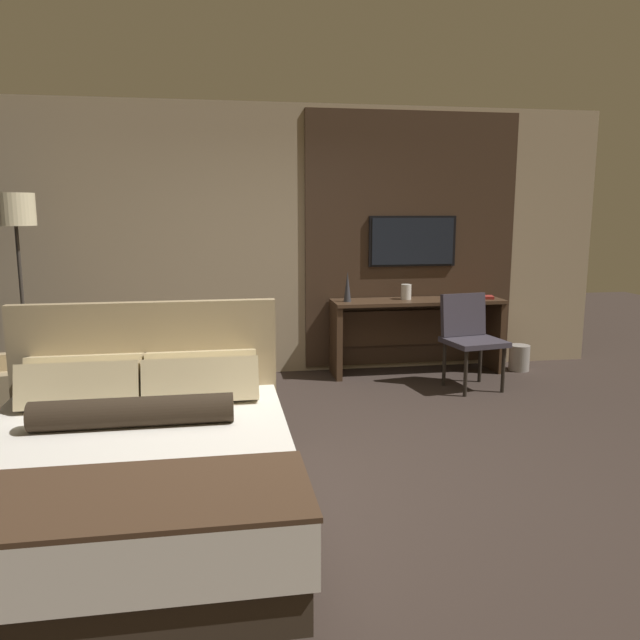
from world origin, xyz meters
name	(u,v)px	position (x,y,z in m)	size (l,w,h in m)	color
ground_plane	(312,467)	(0.00, 0.00, 0.00)	(16.00, 16.00, 0.00)	#332823
wall_back_tv_panel	(293,242)	(0.20, 2.59, 1.40)	(7.20, 0.09, 2.80)	tan
bed	(133,469)	(-1.09, -0.60, 0.32)	(1.76, 2.08, 1.12)	#33281E
desk	(416,323)	(1.48, 2.33, 0.54)	(1.82, 0.48, 0.79)	#422D1E
tv	(412,241)	(1.48, 2.52, 1.40)	(0.96, 0.04, 0.54)	black
desk_chair	(469,332)	(1.82, 1.70, 0.55)	(0.59, 0.59, 0.92)	#38333D
armchair_by_window	(6,399)	(-2.27, 1.11, 0.26)	(0.95, 0.97, 0.78)	#998460
floor_lamp	(16,227)	(-2.31, 1.87, 1.58)	(0.34, 0.34, 1.87)	#282623
vase_tall	(347,286)	(0.72, 2.27, 0.95)	(0.08, 0.08, 0.32)	#333338
vase_short	(406,292)	(1.37, 2.34, 0.87)	(0.11, 0.11, 0.16)	silver
book	(483,297)	(2.19, 2.26, 0.81)	(0.25, 0.20, 0.03)	maroon
waste_bin	(519,358)	(2.63, 2.21, 0.14)	(0.22, 0.22, 0.28)	gray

